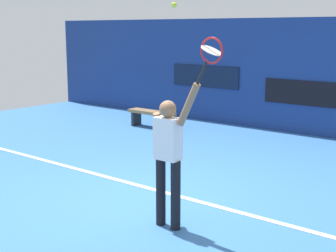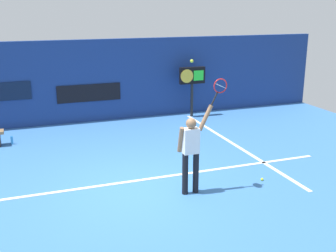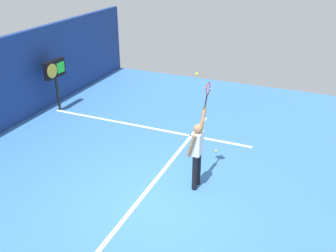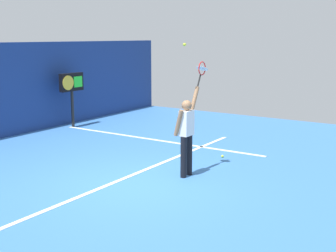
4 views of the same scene
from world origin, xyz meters
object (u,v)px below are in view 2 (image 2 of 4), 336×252
tennis_ball (192,61)px  tennis_player (191,149)px  tennis_racket (220,87)px  spare_ball (262,179)px  scoreboard_clock (192,78)px  water_bottle (12,140)px

tennis_ball → tennis_player: bearing=-104.6°
tennis_player → tennis_racket: bearing=-0.4°
tennis_racket → spare_ball: size_ratio=9.07×
tennis_racket → tennis_ball: size_ratio=9.07×
tennis_racket → spare_ball: 2.57m
tennis_racket → tennis_ball: (-0.61, 0.08, 0.56)m
tennis_racket → scoreboard_clock: bearing=71.9°
tennis_ball → spare_ball: bearing=-1.5°
tennis_racket → spare_ball: tennis_racket is taller
tennis_player → tennis_ball: (0.02, 0.08, 1.85)m
tennis_racket → water_bottle: 6.86m
tennis_ball → scoreboard_clock: (2.60, 6.00, -1.43)m
tennis_player → tennis_racket: size_ratio=3.16×
scoreboard_clock → spare_ball: bearing=-97.4°
water_bottle → spare_ball: water_bottle is taller
scoreboard_clock → water_bottle: 6.52m
tennis_racket → tennis_player: bearing=179.6°
water_bottle → spare_ball: (5.49, -4.86, -0.09)m
scoreboard_clock → spare_ball: 6.26m
water_bottle → spare_ball: bearing=-41.5°
tennis_ball → water_bottle: size_ratio=0.28×
spare_ball → water_bottle: bearing=138.5°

